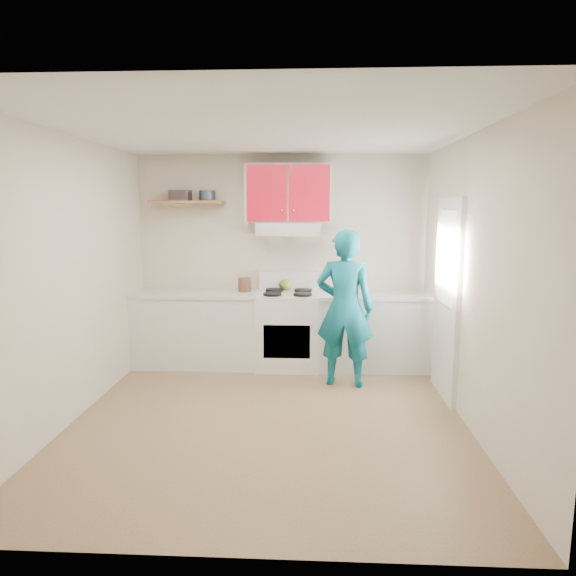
# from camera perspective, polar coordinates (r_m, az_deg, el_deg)

# --- Properties ---
(floor) EXTENTS (3.80, 3.80, 0.00)m
(floor) POSITION_cam_1_polar(r_m,az_deg,el_deg) (4.84, -2.17, -14.60)
(floor) COLOR brown
(floor) RESTS_ON ground
(ceiling) EXTENTS (3.60, 3.80, 0.04)m
(ceiling) POSITION_cam_1_polar(r_m,az_deg,el_deg) (4.49, -2.37, 17.47)
(ceiling) COLOR white
(ceiling) RESTS_ON floor
(back_wall) EXTENTS (3.60, 0.04, 2.60)m
(back_wall) POSITION_cam_1_polar(r_m,az_deg,el_deg) (6.37, -0.74, 3.25)
(back_wall) COLOR beige
(back_wall) RESTS_ON floor
(front_wall) EXTENTS (3.60, 0.04, 2.60)m
(front_wall) POSITION_cam_1_polar(r_m,az_deg,el_deg) (2.63, -5.97, -5.12)
(front_wall) COLOR beige
(front_wall) RESTS_ON floor
(left_wall) EXTENTS (0.04, 3.80, 2.60)m
(left_wall) POSITION_cam_1_polar(r_m,az_deg,el_deg) (4.98, -23.38, 0.89)
(left_wall) COLOR beige
(left_wall) RESTS_ON floor
(right_wall) EXTENTS (0.04, 3.80, 2.60)m
(right_wall) POSITION_cam_1_polar(r_m,az_deg,el_deg) (4.68, 20.25, 0.60)
(right_wall) COLOR beige
(right_wall) RESTS_ON floor
(door) EXTENTS (0.05, 0.85, 2.05)m
(door) POSITION_cam_1_polar(r_m,az_deg,el_deg) (5.38, 17.64, -1.20)
(door) COLOR white
(door) RESTS_ON floor
(door_glass) EXTENTS (0.01, 0.55, 0.95)m
(door_glass) POSITION_cam_1_polar(r_m,az_deg,el_deg) (5.32, 17.58, 3.31)
(door_glass) COLOR white
(door_glass) RESTS_ON door
(counter_left) EXTENTS (1.52, 0.60, 0.90)m
(counter_left) POSITION_cam_1_polar(r_m,az_deg,el_deg) (6.37, -10.31, -4.66)
(counter_left) COLOR silver
(counter_left) RESTS_ON floor
(counter_right) EXTENTS (1.32, 0.60, 0.90)m
(counter_right) POSITION_cam_1_polar(r_m,az_deg,el_deg) (6.25, 9.63, -4.91)
(counter_right) COLOR silver
(counter_right) RESTS_ON floor
(stove) EXTENTS (0.76, 0.65, 0.92)m
(stove) POSITION_cam_1_polar(r_m,az_deg,el_deg) (6.18, 0.01, -4.83)
(stove) COLOR white
(stove) RESTS_ON floor
(range_hood) EXTENTS (0.76, 0.44, 0.15)m
(range_hood) POSITION_cam_1_polar(r_m,az_deg,el_deg) (6.11, 0.06, 6.72)
(range_hood) COLOR silver
(range_hood) RESTS_ON back_wall
(upper_cabinets) EXTENTS (1.02, 0.33, 0.70)m
(upper_cabinets) POSITION_cam_1_polar(r_m,az_deg,el_deg) (6.17, 0.09, 10.69)
(upper_cabinets) COLOR #B10F21
(upper_cabinets) RESTS_ON back_wall
(shelf) EXTENTS (0.90, 0.30, 0.04)m
(shelf) POSITION_cam_1_polar(r_m,az_deg,el_deg) (6.36, -11.38, 9.57)
(shelf) COLOR brown
(shelf) RESTS_ON back_wall
(books) EXTENTS (0.26, 0.19, 0.13)m
(books) POSITION_cam_1_polar(r_m,az_deg,el_deg) (6.40, -12.17, 10.26)
(books) COLOR #3B3437
(books) RESTS_ON shelf
(tin) EXTENTS (0.24, 0.24, 0.12)m
(tin) POSITION_cam_1_polar(r_m,az_deg,el_deg) (6.31, -9.16, 10.35)
(tin) COLOR #333D4C
(tin) RESTS_ON shelf
(kettle) EXTENTS (0.19, 0.19, 0.15)m
(kettle) POSITION_cam_1_polar(r_m,az_deg,el_deg) (6.33, -0.28, 0.41)
(kettle) COLOR olive
(kettle) RESTS_ON stove
(crock) EXTENTS (0.17, 0.17, 0.19)m
(crock) POSITION_cam_1_polar(r_m,az_deg,el_deg) (6.24, -4.96, 0.29)
(crock) COLOR #482E1F
(crock) RESTS_ON counter_left
(cutting_board) EXTENTS (0.34, 0.29, 0.02)m
(cutting_board) POSITION_cam_1_polar(r_m,az_deg,el_deg) (6.10, 8.08, -0.80)
(cutting_board) COLOR olive
(cutting_board) RESTS_ON counter_right
(silicone_mat) EXTENTS (0.30, 0.25, 0.01)m
(silicone_mat) POSITION_cam_1_polar(r_m,az_deg,el_deg) (6.21, 12.96, -0.82)
(silicone_mat) COLOR red
(silicone_mat) RESTS_ON counter_right
(person) EXTENTS (0.70, 0.52, 1.73)m
(person) POSITION_cam_1_polar(r_m,az_deg,el_deg) (5.51, 6.47, -2.29)
(person) COLOR #0D6375
(person) RESTS_ON floor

